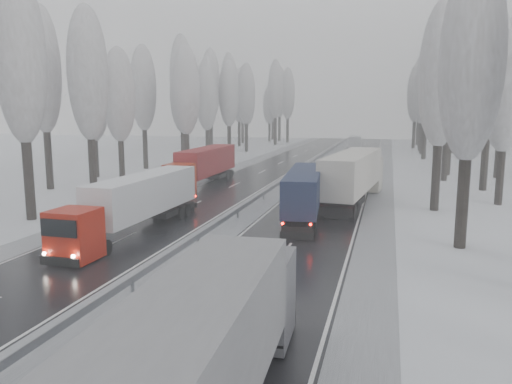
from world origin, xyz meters
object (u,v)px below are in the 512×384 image
at_px(truck_blue_box, 305,189).
at_px(truck_red_white, 137,200).
at_px(truck_grey_tarp, 187,376).
at_px(truck_cream_box, 355,174).
at_px(truck_red_red, 204,164).
at_px(box_truck_distant, 355,143).

relative_size(truck_blue_box, truck_red_white, 0.99).
relative_size(truck_grey_tarp, truck_cream_box, 0.91).
height_order(truck_cream_box, truck_red_red, truck_cream_box).
height_order(truck_grey_tarp, truck_cream_box, truck_cream_box).
relative_size(truck_grey_tarp, box_truck_distant, 2.02).
distance_m(truck_grey_tarp, truck_blue_box, 27.72).
height_order(truck_grey_tarp, truck_red_white, truck_grey_tarp).
distance_m(truck_blue_box, box_truck_distant, 64.48).
relative_size(truck_blue_box, box_truck_distant, 1.81).
bearing_deg(truck_red_white, truck_cream_box, 48.60).
height_order(box_truck_distant, truck_red_white, truck_red_white).
relative_size(truck_grey_tarp, truck_red_red, 1.03).
bearing_deg(truck_cream_box, truck_blue_box, -109.55).
relative_size(truck_cream_box, truck_red_white, 1.21).
bearing_deg(truck_blue_box, truck_cream_box, 58.66).
bearing_deg(truck_cream_box, truck_grey_tarp, -85.76).
height_order(box_truck_distant, truck_red_red, truck_red_red).
xyz_separation_m(truck_cream_box, truck_red_white, (-13.12, -14.42, -0.44)).
bearing_deg(truck_blue_box, truck_grey_tarp, -91.37).
bearing_deg(truck_blue_box, box_truck_distant, 85.08).
bearing_deg(box_truck_distant, truck_red_white, -99.95).
height_order(truck_grey_tarp, box_truck_distant, truck_grey_tarp).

